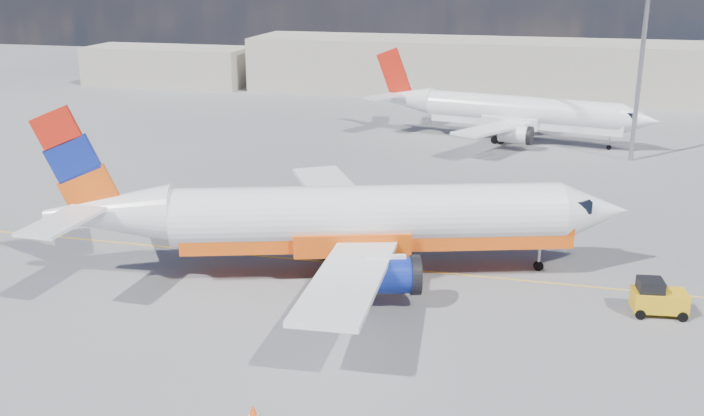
% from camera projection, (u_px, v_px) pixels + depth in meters
% --- Properties ---
extents(ground, '(240.00, 240.00, 0.00)m').
position_uv_depth(ground, '(295.00, 277.00, 50.07)').
color(ground, '#58575C').
rests_on(ground, ground).
extents(taxi_line, '(70.00, 0.15, 0.01)m').
position_uv_depth(taxi_line, '(309.00, 260.00, 52.84)').
color(taxi_line, yellow).
rests_on(taxi_line, ground).
extents(terminal_main, '(70.00, 14.00, 8.00)m').
position_uv_depth(terminal_main, '(483.00, 67.00, 116.99)').
color(terminal_main, '#AEA896').
rests_on(terminal_main, ground).
extents(terminal_annex, '(26.00, 10.00, 6.00)m').
position_uv_depth(terminal_annex, '(168.00, 66.00, 126.17)').
color(terminal_annex, '#AEA896').
rests_on(terminal_annex, ground).
extents(main_jet, '(37.21, 28.31, 11.28)m').
position_uv_depth(main_jet, '(350.00, 219.00, 49.38)').
color(main_jet, white).
rests_on(main_jet, ground).
extents(second_jet, '(32.04, 24.75, 9.67)m').
position_uv_depth(second_jet, '(513.00, 112.00, 86.79)').
color(second_jet, white).
rests_on(second_jet, ground).
extents(gse_tug, '(3.15, 2.16, 2.12)m').
position_uv_depth(gse_tug, '(658.00, 298.00, 44.56)').
color(gse_tug, black).
rests_on(gse_tug, ground).
extents(traffic_cone, '(0.39, 0.39, 0.55)m').
position_uv_depth(traffic_cone, '(253.00, 410.00, 34.83)').
color(traffic_cone, white).
rests_on(traffic_cone, ground).
extents(floodlight_mast, '(1.61, 1.61, 22.06)m').
position_uv_depth(floodlight_mast, '(645.00, 27.00, 75.04)').
color(floodlight_mast, '#999AA1').
rests_on(floodlight_mast, ground).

